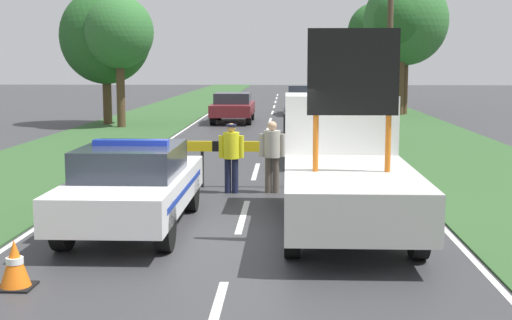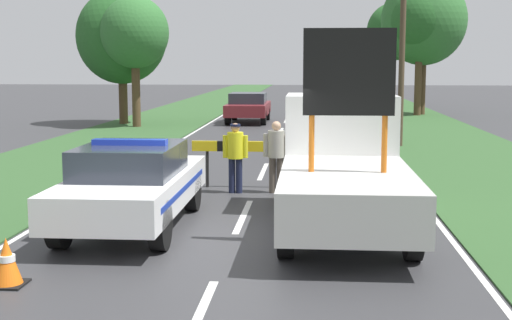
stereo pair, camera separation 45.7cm
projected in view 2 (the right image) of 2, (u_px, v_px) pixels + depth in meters
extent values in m
plane|color=#333335|center=(232.00, 240.00, 11.72)|extent=(160.00, 160.00, 0.00)
cube|color=silver|center=(243.00, 216.00, 13.60)|extent=(0.12, 2.95, 0.01)
cube|color=silver|center=(263.00, 171.00, 19.13)|extent=(0.12, 2.95, 0.01)
cube|color=silver|center=(274.00, 147.00, 24.66)|extent=(0.12, 2.95, 0.01)
cube|color=silver|center=(281.00, 131.00, 30.19)|extent=(0.12, 2.95, 0.01)
cube|color=silver|center=(286.00, 120.00, 35.72)|extent=(0.12, 2.95, 0.01)
cube|color=silver|center=(289.00, 113.00, 41.25)|extent=(0.12, 2.95, 0.01)
cube|color=silver|center=(292.00, 107.00, 46.79)|extent=(0.12, 2.95, 0.01)
cube|color=silver|center=(294.00, 102.00, 52.32)|extent=(0.12, 2.95, 0.01)
cube|color=silver|center=(296.00, 98.00, 57.85)|extent=(0.12, 2.95, 0.01)
cube|color=silver|center=(297.00, 95.00, 63.38)|extent=(0.12, 2.95, 0.01)
cube|color=silver|center=(196.00, 131.00, 30.14)|extent=(0.10, 69.50, 0.01)
cube|color=silver|center=(367.00, 133.00, 29.59)|extent=(0.10, 69.50, 0.01)
cube|color=#2D5128|center=(146.00, 127.00, 31.94)|extent=(4.87, 120.00, 0.03)
cube|color=#2D5128|center=(423.00, 129.00, 31.00)|extent=(4.87, 120.00, 0.03)
cube|color=white|center=(133.00, 189.00, 12.57)|extent=(1.84, 4.87, 0.58)
cube|color=#282D38|center=(130.00, 160.00, 12.35)|extent=(1.62, 2.24, 0.52)
cylinder|color=black|center=(113.00, 189.00, 14.17)|extent=(0.24, 0.80, 0.80)
cylinder|color=black|center=(192.00, 191.00, 14.04)|extent=(0.24, 0.80, 0.80)
cylinder|color=black|center=(60.00, 224.00, 11.18)|extent=(0.24, 0.80, 0.80)
cylinder|color=black|center=(160.00, 225.00, 11.06)|extent=(0.24, 0.80, 0.80)
cube|color=#1E38C6|center=(130.00, 142.00, 12.31)|extent=(1.29, 0.24, 0.10)
cube|color=#193399|center=(133.00, 188.00, 12.57)|extent=(1.85, 4.00, 0.10)
cube|color=black|center=(162.00, 171.00, 15.03)|extent=(1.01, 0.08, 0.35)
cube|color=white|center=(340.00, 141.00, 14.05)|extent=(2.12, 1.70, 1.84)
cube|color=#232833|center=(339.00, 121.00, 14.83)|extent=(1.80, 0.04, 0.81)
cube|color=#B2B2AD|center=(347.00, 195.00, 11.33)|extent=(2.12, 3.97, 0.74)
cylinder|color=#D16619|center=(312.00, 144.00, 11.26)|extent=(0.09, 0.09, 0.90)
cylinder|color=#D16619|center=(384.00, 144.00, 11.17)|extent=(0.09, 0.09, 0.90)
cube|color=black|center=(349.00, 72.00, 11.06)|extent=(1.43, 0.12, 1.35)
cylinder|color=black|center=(293.00, 186.00, 14.25)|extent=(0.24, 0.89, 0.89)
cylinder|color=black|center=(387.00, 188.00, 14.10)|extent=(0.24, 0.89, 0.89)
cylinder|color=black|center=(286.00, 228.00, 10.66)|extent=(0.24, 0.89, 0.89)
cylinder|color=black|center=(413.00, 230.00, 10.52)|extent=(0.24, 0.89, 0.89)
cylinder|color=black|center=(207.00, 169.00, 16.70)|extent=(0.07, 0.07, 0.85)
cylinder|color=black|center=(329.00, 170.00, 16.48)|extent=(0.07, 0.07, 0.85)
cube|color=yellow|center=(205.00, 146.00, 16.63)|extent=(0.59, 0.08, 0.24)
cube|color=black|center=(230.00, 146.00, 16.58)|extent=(0.59, 0.08, 0.24)
cube|color=yellow|center=(255.00, 146.00, 16.54)|extent=(0.59, 0.08, 0.24)
cube|color=black|center=(281.00, 147.00, 16.49)|extent=(0.59, 0.08, 0.24)
cube|color=yellow|center=(307.00, 147.00, 16.44)|extent=(0.59, 0.08, 0.24)
cube|color=black|center=(332.00, 147.00, 16.40)|extent=(0.59, 0.08, 0.24)
cylinder|color=#191E38|center=(232.00, 176.00, 15.95)|extent=(0.15, 0.15, 0.78)
cylinder|color=#191E38|center=(239.00, 176.00, 15.94)|extent=(0.15, 0.15, 0.78)
cylinder|color=yellow|center=(235.00, 145.00, 15.85)|extent=(0.36, 0.36, 0.59)
cylinder|color=yellow|center=(225.00, 147.00, 15.87)|extent=(0.12, 0.12, 0.50)
cylinder|color=yellow|center=(245.00, 147.00, 15.84)|extent=(0.12, 0.12, 0.50)
sphere|color=#A57A5B|center=(235.00, 128.00, 15.80)|extent=(0.20, 0.20, 0.20)
cylinder|color=#141933|center=(235.00, 125.00, 15.79)|extent=(0.23, 0.23, 0.05)
cylinder|color=brown|center=(272.00, 175.00, 15.95)|extent=(0.15, 0.15, 0.80)
cylinder|color=brown|center=(280.00, 175.00, 15.94)|extent=(0.15, 0.15, 0.80)
cylinder|color=#B2AD9E|center=(276.00, 144.00, 15.85)|extent=(0.37, 0.37, 0.60)
cylinder|color=#B2AD9E|center=(266.00, 145.00, 15.87)|extent=(0.12, 0.12, 0.51)
cylinder|color=#B2AD9E|center=(287.00, 145.00, 15.84)|extent=(0.12, 0.12, 0.51)
sphere|color=tan|center=(276.00, 126.00, 15.79)|extent=(0.21, 0.21, 0.21)
cube|color=black|center=(8.00, 284.00, 9.37)|extent=(0.47, 0.47, 0.03)
cone|color=orange|center=(7.00, 260.00, 9.32)|extent=(0.40, 0.40, 0.61)
cylinder|color=white|center=(6.00, 258.00, 9.32)|extent=(0.22, 0.22, 0.09)
cube|color=black|center=(132.00, 193.00, 15.83)|extent=(0.47, 0.47, 0.03)
cone|color=orange|center=(131.00, 179.00, 15.78)|extent=(0.40, 0.40, 0.62)
cylinder|color=white|center=(131.00, 178.00, 15.78)|extent=(0.23, 0.23, 0.09)
cube|color=slate|center=(331.00, 141.00, 20.73)|extent=(1.91, 3.93, 0.57)
cube|color=#282D38|center=(332.00, 123.00, 20.54)|extent=(1.68, 1.81, 0.50)
cylinder|color=black|center=(303.00, 145.00, 22.04)|extent=(0.24, 0.71, 0.71)
cylinder|color=black|center=(357.00, 146.00, 21.91)|extent=(0.24, 0.71, 0.71)
cylinder|color=black|center=(302.00, 156.00, 19.63)|extent=(0.24, 0.71, 0.71)
cylinder|color=black|center=(363.00, 156.00, 19.50)|extent=(0.24, 0.71, 0.71)
cube|color=black|center=(321.00, 120.00, 27.16)|extent=(1.87, 4.47, 0.74)
cube|color=#282D38|center=(321.00, 104.00, 26.94)|extent=(1.64, 2.06, 0.52)
cylinder|color=black|center=(300.00, 126.00, 28.64)|extent=(0.24, 0.70, 0.70)
cylinder|color=black|center=(341.00, 126.00, 28.52)|extent=(0.24, 0.70, 0.70)
cylinder|color=black|center=(299.00, 133.00, 25.90)|extent=(0.24, 0.70, 0.70)
cylinder|color=black|center=(344.00, 133.00, 25.78)|extent=(0.24, 0.70, 0.70)
cube|color=maroon|center=(248.00, 109.00, 34.55)|extent=(1.91, 4.63, 0.55)
cube|color=#282D38|center=(248.00, 98.00, 34.34)|extent=(1.68, 2.13, 0.50)
cylinder|color=black|center=(234.00, 112.00, 36.07)|extent=(0.24, 0.77, 0.77)
cylinder|color=black|center=(267.00, 112.00, 35.94)|extent=(0.24, 0.77, 0.77)
cylinder|color=black|center=(228.00, 117.00, 33.23)|extent=(0.24, 0.77, 0.77)
cylinder|color=black|center=(264.00, 117.00, 33.10)|extent=(0.24, 0.77, 0.77)
cube|color=silver|center=(319.00, 102.00, 39.76)|extent=(1.72, 4.42, 0.70)
cube|color=#282D38|center=(319.00, 90.00, 39.54)|extent=(1.51, 2.03, 0.58)
cylinder|color=black|center=(306.00, 106.00, 41.22)|extent=(0.24, 0.72, 0.72)
cylinder|color=black|center=(331.00, 107.00, 41.10)|extent=(0.24, 0.72, 0.72)
cylinder|color=black|center=(305.00, 110.00, 38.51)|extent=(0.24, 0.72, 0.72)
cylinder|color=black|center=(333.00, 110.00, 38.40)|extent=(0.24, 0.72, 0.72)
cylinder|color=#4C3823|center=(123.00, 97.00, 33.44)|extent=(0.41, 0.41, 2.52)
ellipsoid|color=#235623|center=(122.00, 36.00, 33.05)|extent=(4.18, 4.18, 4.39)
cylinder|color=#4C3823|center=(136.00, 93.00, 31.84)|extent=(0.37, 0.37, 3.08)
ellipsoid|color=#2D662D|center=(135.00, 32.00, 31.48)|extent=(3.03, 3.03, 3.18)
cylinder|color=#4C3823|center=(422.00, 84.00, 39.30)|extent=(0.42, 0.42, 3.42)
ellipsoid|color=#2D662D|center=(424.00, 20.00, 38.83)|extent=(4.64, 4.64, 4.87)
cylinder|color=#4C3823|center=(393.00, 78.00, 49.03)|extent=(0.39, 0.39, 3.57)
ellipsoid|color=#235623|center=(394.00, 31.00, 48.59)|extent=(3.74, 3.74, 3.93)
cylinder|color=#4C3823|center=(418.00, 80.00, 38.64)|extent=(0.38, 0.38, 3.84)
ellipsoid|color=#235623|center=(420.00, 20.00, 38.20)|extent=(3.46, 3.46, 3.63)
cylinder|color=#473828|center=(402.00, 46.00, 24.25)|extent=(0.20, 0.20, 6.90)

